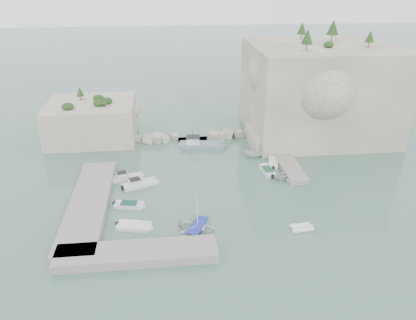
{
  "coord_description": "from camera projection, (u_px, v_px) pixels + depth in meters",
  "views": [
    {
      "loc": [
        -6.04,
        -49.67,
        29.2
      ],
      "look_at": [
        0.0,
        6.0,
        3.0
      ],
      "focal_mm": 35.0,
      "sensor_mm": 36.0,
      "label": 1
    }
  ],
  "objects": [
    {
      "name": "inflatable_dinghy",
      "position": [
        301.0,
        229.0,
        50.54
      ],
      "size": [
        3.09,
        1.72,
        0.44
      ],
      "primitive_type": null,
      "rotation": [
        0.0,
        0.0,
        0.1
      ],
      "color": "white",
      "rests_on": "ground"
    },
    {
      "name": "ledge_east",
      "position": [
        285.0,
        160.0,
        67.84
      ],
      "size": [
        3.0,
        16.0,
        0.8
      ],
      "primitive_type": "cube",
      "color": "#9E9689",
      "rests_on": "ground"
    },
    {
      "name": "motorboat_c",
      "position": [
        129.0,
        207.0,
        55.27
      ],
      "size": [
        4.57,
        2.41,
        0.7
      ],
      "primitive_type": null,
      "rotation": [
        0.0,
        0.0,
        -0.2
      ],
      "color": "silver",
      "rests_on": "ground"
    },
    {
      "name": "rowboat",
      "position": [
        198.0,
        228.0,
        50.59
      ],
      "size": [
        5.66,
        5.01,
        0.97
      ],
      "primitive_type": "imported",
      "rotation": [
        0.0,
        0.0,
        1.14
      ],
      "color": "white",
      "rests_on": "ground"
    },
    {
      "name": "motorboat_e",
      "position": [
        134.0,
        228.0,
        50.71
      ],
      "size": [
        4.99,
        2.94,
        0.7
      ],
      "primitive_type": null,
      "rotation": [
        0.0,
        0.0,
        -0.23
      ],
      "color": "silver",
      "rests_on": "ground"
    },
    {
      "name": "quay_west",
      "position": [
        89.0,
        204.0,
        54.89
      ],
      "size": [
        5.0,
        24.0,
        1.1
      ],
      "primitive_type": "cube",
      "color": "#9E9689",
      "rests_on": "ground"
    },
    {
      "name": "tender_east_b",
      "position": [
        267.0,
        172.0,
        64.74
      ],
      "size": [
        2.08,
        4.81,
        0.7
      ],
      "primitive_type": null,
      "rotation": [
        0.0,
        0.0,
        1.68
      ],
      "color": "silver",
      "rests_on": "ground"
    },
    {
      "name": "tender_east_c",
      "position": [
        273.0,
        164.0,
        67.42
      ],
      "size": [
        2.58,
        4.82,
        0.7
      ],
      "primitive_type": null,
      "rotation": [
        0.0,
        0.0,
        1.32
      ],
      "color": "white",
      "rests_on": "ground"
    },
    {
      "name": "motorboat_b",
      "position": [
        141.0,
        186.0,
        60.69
      ],
      "size": [
        6.11,
        3.9,
        1.4
      ],
      "primitive_type": null,
      "rotation": [
        0.0,
        0.0,
        0.38
      ],
      "color": "silver",
      "rests_on": "ground"
    },
    {
      "name": "work_boat",
      "position": [
        202.0,
        147.0,
        73.88
      ],
      "size": [
        9.12,
        3.56,
        2.2
      ],
      "primitive_type": null,
      "rotation": [
        0.0,
        0.0,
        -0.11
      ],
      "color": "slate",
      "rests_on": "ground"
    },
    {
      "name": "vegetation",
      "position": [
        294.0,
        39.0,
        73.81
      ],
      "size": [
        53.48,
        13.88,
        13.4
      ],
      "color": "#1E4219",
      "rests_on": "ground"
    },
    {
      "name": "motorboat_a",
      "position": [
        127.0,
        179.0,
        62.55
      ],
      "size": [
        5.69,
        2.91,
        1.4
      ],
      "primitive_type": null,
      "rotation": [
        0.0,
        0.0,
        0.25
      ],
      "color": "silver",
      "rests_on": "ground"
    },
    {
      "name": "rowboat_mast",
      "position": [
        197.0,
        211.0,
        49.49
      ],
      "size": [
        0.1,
        0.1,
        4.2
      ],
      "primitive_type": "cylinder",
      "color": "white",
      "rests_on": "rowboat"
    },
    {
      "name": "ground",
      "position": [
        213.0,
        197.0,
        57.69
      ],
      "size": [
        400.0,
        400.0,
        0.0
      ],
      "primitive_type": "plane",
      "color": "#4C7264",
      "rests_on": "ground"
    },
    {
      "name": "cliff_terrace",
      "position": [
        271.0,
        138.0,
        74.64
      ],
      "size": [
        8.0,
        10.0,
        2.5
      ],
      "primitive_type": "cube",
      "color": "beige",
      "rests_on": "ground"
    },
    {
      "name": "outcrop_west",
      "position": [
        92.0,
        120.0,
        76.76
      ],
      "size": [
        16.0,
        14.0,
        7.0
      ],
      "primitive_type": "cube",
      "color": "beige",
      "rests_on": "ground"
    },
    {
      "name": "cliff_east",
      "position": [
        318.0,
        91.0,
        77.04
      ],
      "size": [
        26.0,
        22.0,
        17.0
      ],
      "primitive_type": "cube",
      "color": "beige",
      "rests_on": "ground"
    },
    {
      "name": "breakwater",
      "position": [
        194.0,
        136.0,
        77.1
      ],
      "size": [
        28.0,
        3.0,
        1.4
      ],
      "primitive_type": "cube",
      "color": "beige",
      "rests_on": "ground"
    },
    {
      "name": "tender_east_a",
      "position": [
        282.0,
        179.0,
        62.6
      ],
      "size": [
        4.08,
        3.83,
        1.72
      ],
      "primitive_type": "imported",
      "rotation": [
        0.0,
        0.0,
        1.96
      ],
      "color": "silver",
      "rests_on": "ground"
    },
    {
      "name": "tender_east_d",
      "position": [
        255.0,
        157.0,
        70.09
      ],
      "size": [
        4.12,
        1.69,
        1.57
      ],
      "primitive_type": "imported",
      "rotation": [
        0.0,
        0.0,
        1.61
      ],
      "color": "silver",
      "rests_on": "ground"
    },
    {
      "name": "quay_south",
      "position": [
        137.0,
        254.0,
        45.22
      ],
      "size": [
        18.0,
        4.0,
        1.1
      ],
      "primitive_type": "cube",
      "color": "#9E9689",
      "rests_on": "ground"
    }
  ]
}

